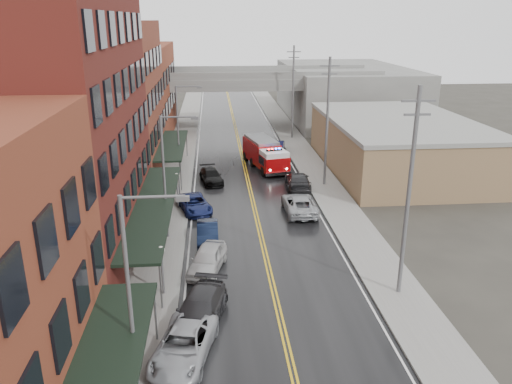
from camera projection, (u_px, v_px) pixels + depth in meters
road at (254, 206)px, 42.59m from camera, size 11.00×160.00×0.02m
sidewalk_left at (168, 208)px, 41.97m from camera, size 3.00×160.00×0.15m
sidewalk_right at (338, 203)px, 43.17m from camera, size 3.00×160.00×0.15m
curb_left at (187, 208)px, 42.10m from camera, size 0.30×160.00×0.15m
curb_right at (319, 203)px, 43.03m from camera, size 0.30×160.00×0.15m
brick_building_b at (56, 120)px, 31.95m from camera, size 9.00×20.00×18.00m
brick_building_c at (110, 101)px, 48.91m from camera, size 9.00×15.00×15.00m
brick_building_far at (136, 92)px, 65.86m from camera, size 9.00×20.00×12.00m
tan_building at (397, 146)px, 52.50m from camera, size 14.00×22.00×5.00m
right_far_block at (344, 92)px, 80.39m from camera, size 18.00×30.00×8.00m
awning_1 at (154, 205)px, 34.41m from camera, size 2.60×18.00×3.09m
awning_2 at (172, 145)px, 50.87m from camera, size 2.60×13.00×3.09m
globe_lamp_1 at (162, 259)px, 28.13m from camera, size 0.44×0.44×3.12m
globe_lamp_2 at (177, 183)px, 41.30m from camera, size 0.44×0.44×3.12m
street_lamp_0 at (135, 286)px, 19.65m from camera, size 2.64×0.22×9.00m
street_lamp_1 at (167, 170)px, 34.70m from camera, size 2.64×0.22×9.00m
street_lamp_2 at (180, 124)px, 49.75m from camera, size 2.64×0.22×9.00m
utility_pole_0 at (409, 192)px, 27.00m from camera, size 1.80×0.24×12.00m
utility_pole_1 at (327, 121)px, 45.81m from camera, size 1.80×0.24×12.00m
utility_pole_2 at (293, 91)px, 64.63m from camera, size 1.80×0.24×12.00m
overpass at (235, 87)px, 70.73m from camera, size 40.00×10.00×7.50m
fire_truck at (265, 153)px, 52.99m from camera, size 4.69×8.57×2.99m
parked_car_left_2 at (184, 345)px, 23.32m from camera, size 3.52×5.63×1.45m
parked_car_left_3 at (200, 310)px, 25.97m from camera, size 3.46×5.80×1.57m
parked_car_left_4 at (207, 259)px, 31.52m from camera, size 2.92×4.88×1.56m
parked_car_left_5 at (208, 233)px, 35.53m from camera, size 1.56×4.28×1.40m
parked_car_left_6 at (194, 204)px, 41.28m from camera, size 3.38×5.17×1.32m
parked_car_left_7 at (211, 176)px, 48.54m from camera, size 2.62×4.80×1.32m
parked_car_right_0 at (299, 204)px, 40.95m from camera, size 2.53×5.45×1.51m
parked_car_right_1 at (298, 181)px, 46.65m from camera, size 2.60×5.58×1.58m
parked_car_right_2 at (280, 160)px, 53.77m from camera, size 2.17×4.32×1.41m
parked_car_right_3 at (277, 146)px, 59.44m from camera, size 2.45×4.80×1.51m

